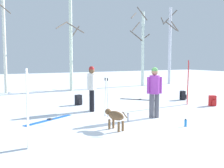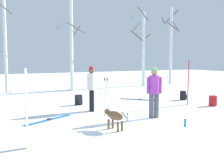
{
  "view_description": "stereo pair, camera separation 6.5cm",
  "coord_description": "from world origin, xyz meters",
  "px_view_note": "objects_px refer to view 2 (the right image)",
  "views": [
    {
      "loc": [
        -5.1,
        -6.83,
        2.01
      ],
      "look_at": [
        -0.13,
        2.55,
        1.0
      ],
      "focal_mm": 43.36,
      "sensor_mm": 36.0,
      "label": 1
    },
    {
      "loc": [
        -5.04,
        -6.86,
        2.01
      ],
      "look_at": [
        -0.13,
        2.55,
        1.0
      ],
      "focal_mm": 43.36,
      "sensor_mm": 36.0,
      "label": 2
    }
  ],
  "objects_px": {
    "ski_pair_lying_1": "(140,100)",
    "ski_poles_0": "(106,96)",
    "ski_pair_lying_0": "(49,120)",
    "birch_tree_1": "(71,45)",
    "ski_pair_planted_0": "(26,109)",
    "person_2": "(92,86)",
    "backpack_1": "(183,96)",
    "backpack_2": "(213,101)",
    "person_1": "(154,89)",
    "birch_tree_3": "(171,44)",
    "dog": "(114,116)",
    "birch_tree_0": "(5,30)",
    "birch_tree_2": "(143,46)",
    "water_bottle_1": "(128,118)",
    "ski_pair_planted_1": "(188,83)",
    "backpack_0": "(79,100)",
    "water_bottle_0": "(185,123)"
  },
  "relations": [
    {
      "from": "ski_pair_lying_1",
      "to": "ski_poles_0",
      "type": "bearing_deg",
      "value": -138.91
    },
    {
      "from": "person_2",
      "to": "ski_pair_planted_1",
      "type": "relative_size",
      "value": 0.89
    },
    {
      "from": "ski_poles_0",
      "to": "backpack_2",
      "type": "xyz_separation_m",
      "value": [
        5.02,
        -0.05,
        -0.51
      ]
    },
    {
      "from": "water_bottle_1",
      "to": "birch_tree_3",
      "type": "bearing_deg",
      "value": 44.74
    },
    {
      "from": "dog",
      "to": "birch_tree_1",
      "type": "bearing_deg",
      "value": 77.79
    },
    {
      "from": "backpack_2",
      "to": "birch_tree_0",
      "type": "height_order",
      "value": "birch_tree_0"
    },
    {
      "from": "birch_tree_1",
      "to": "backpack_1",
      "type": "bearing_deg",
      "value": -60.29
    },
    {
      "from": "ski_pair_planted_0",
      "to": "birch_tree_3",
      "type": "relative_size",
      "value": 0.3
    },
    {
      "from": "ski_pair_planted_0",
      "to": "ski_pair_lying_1",
      "type": "relative_size",
      "value": 1.17
    },
    {
      "from": "person_1",
      "to": "ski_pair_planted_0",
      "type": "distance_m",
      "value": 4.54
    },
    {
      "from": "birch_tree_3",
      "to": "ski_pair_planted_0",
      "type": "bearing_deg",
      "value": -140.46
    },
    {
      "from": "ski_pair_lying_1",
      "to": "water_bottle_0",
      "type": "xyz_separation_m",
      "value": [
        -1.67,
        -4.96,
        0.1
      ]
    },
    {
      "from": "birch_tree_1",
      "to": "birch_tree_3",
      "type": "xyz_separation_m",
      "value": [
        8.34,
        0.68,
        0.29
      ]
    },
    {
      "from": "birch_tree_2",
      "to": "ski_pair_lying_0",
      "type": "bearing_deg",
      "value": -138.5
    },
    {
      "from": "person_1",
      "to": "dog",
      "type": "relative_size",
      "value": 1.95
    },
    {
      "from": "backpack_1",
      "to": "birch_tree_3",
      "type": "distance_m",
      "value": 8.87
    },
    {
      "from": "person_2",
      "to": "birch_tree_0",
      "type": "distance_m",
      "value": 8.08
    },
    {
      "from": "person_2",
      "to": "ski_pair_planted_0",
      "type": "distance_m",
      "value": 4.4
    },
    {
      "from": "ski_pair_lying_0",
      "to": "birch_tree_1",
      "type": "distance_m",
      "value": 8.65
    },
    {
      "from": "water_bottle_1",
      "to": "birch_tree_0",
      "type": "relative_size",
      "value": 0.04
    },
    {
      "from": "person_1",
      "to": "dog",
      "type": "bearing_deg",
      "value": -158.74
    },
    {
      "from": "ski_pair_lying_0",
      "to": "backpack_0",
      "type": "relative_size",
      "value": 4.09
    },
    {
      "from": "backpack_0",
      "to": "backpack_1",
      "type": "distance_m",
      "value": 5.1
    },
    {
      "from": "ski_pair_planted_0",
      "to": "backpack_0",
      "type": "bearing_deg",
      "value": 57.77
    },
    {
      "from": "backpack_0",
      "to": "dog",
      "type": "bearing_deg",
      "value": -97.37
    },
    {
      "from": "person_1",
      "to": "birch_tree_1",
      "type": "distance_m",
      "value": 8.93
    },
    {
      "from": "birch_tree_3",
      "to": "birch_tree_1",
      "type": "bearing_deg",
      "value": -175.35
    },
    {
      "from": "ski_pair_lying_0",
      "to": "backpack_2",
      "type": "bearing_deg",
      "value": -4.81
    },
    {
      "from": "ski_pair_planted_0",
      "to": "birch_tree_2",
      "type": "bearing_deg",
      "value": 45.91
    },
    {
      "from": "person_1",
      "to": "backpack_0",
      "type": "relative_size",
      "value": 3.9
    },
    {
      "from": "ski_pair_lying_0",
      "to": "ski_poles_0",
      "type": "distance_m",
      "value": 2.03
    },
    {
      "from": "birch_tree_3",
      "to": "person_1",
      "type": "bearing_deg",
      "value": -132.02
    },
    {
      "from": "water_bottle_1",
      "to": "birch_tree_0",
      "type": "xyz_separation_m",
      "value": [
        -2.56,
        9.4,
        3.52
      ]
    },
    {
      "from": "ski_pair_planted_0",
      "to": "person_2",
      "type": "bearing_deg",
      "value": 47.54
    },
    {
      "from": "backpack_2",
      "to": "birch_tree_1",
      "type": "distance_m",
      "value": 9.12
    },
    {
      "from": "ski_pair_planted_1",
      "to": "ski_poles_0",
      "type": "relative_size",
      "value": 1.42
    },
    {
      "from": "birch_tree_2",
      "to": "birch_tree_3",
      "type": "xyz_separation_m",
      "value": [
        2.64,
        0.07,
        0.23
      ]
    },
    {
      "from": "dog",
      "to": "backpack_1",
      "type": "relative_size",
      "value": 2.0
    },
    {
      "from": "dog",
      "to": "ski_pair_lying_0",
      "type": "distance_m",
      "value": 2.47
    },
    {
      "from": "dog",
      "to": "backpack_1",
      "type": "distance_m",
      "value": 6.48
    },
    {
      "from": "ski_pair_planted_0",
      "to": "birch_tree_2",
      "type": "distance_m",
      "value": 14.81
    },
    {
      "from": "birch_tree_2",
      "to": "dog",
      "type": "bearing_deg",
      "value": -127.56
    },
    {
      "from": "person_1",
      "to": "ski_pair_lying_0",
      "type": "relative_size",
      "value": 0.95
    },
    {
      "from": "dog",
      "to": "birch_tree_2",
      "type": "xyz_separation_m",
      "value": [
        7.75,
        10.08,
        2.53
      ]
    },
    {
      "from": "dog",
      "to": "ski_poles_0",
      "type": "height_order",
      "value": "ski_poles_0"
    },
    {
      "from": "dog",
      "to": "backpack_0",
      "type": "xyz_separation_m",
      "value": [
        0.56,
        4.33,
        -0.17
      ]
    },
    {
      "from": "person_1",
      "to": "ski_pair_lying_1",
      "type": "bearing_deg",
      "value": 63.54
    },
    {
      "from": "person_1",
      "to": "backpack_0",
      "type": "bearing_deg",
      "value": 110.75
    },
    {
      "from": "dog",
      "to": "backpack_0",
      "type": "bearing_deg",
      "value": 82.63
    },
    {
      "from": "ski_pair_planted_0",
      "to": "birch_tree_0",
      "type": "height_order",
      "value": "birch_tree_0"
    }
  ]
}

